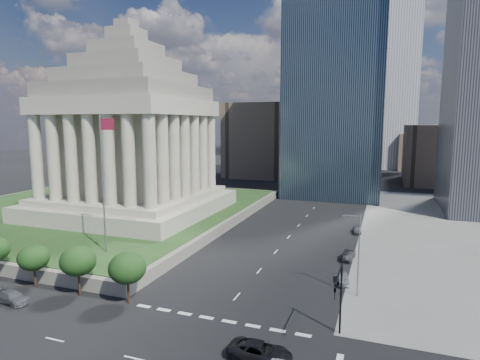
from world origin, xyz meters
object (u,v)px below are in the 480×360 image
at_px(pickup_truck, 260,352).
at_px(suv_grey, 12,297).
at_px(war_memorial, 130,119).
at_px(flagpole, 103,176).
at_px(traffic_signal_ne, 339,290).
at_px(street_lamp_north, 357,251).
at_px(parked_sedan_far, 357,230).
at_px(parked_sedan_mid, 348,256).
at_px(parked_sedan_near, 343,279).

height_order(pickup_truck, suv_grey, pickup_truck).
distance_m(war_memorial, flagpole, 28.16).
xyz_separation_m(traffic_signal_ne, street_lamp_north, (0.83, 11.30, 0.41)).
height_order(street_lamp_north, parked_sedan_far, street_lamp_north).
height_order(war_memorial, suv_grey, war_memorial).
relative_size(street_lamp_north, suv_grey, 2.14).
distance_m(flagpole, suv_grey, 19.14).
bearing_deg(parked_sedan_mid, flagpole, -149.18).
height_order(flagpole, street_lamp_north, flagpole).
distance_m(pickup_truck, parked_sedan_near, 20.51).
bearing_deg(parked_sedan_near, pickup_truck, -112.90).
xyz_separation_m(flagpole, street_lamp_north, (35.16, 1.00, -7.45)).
height_order(traffic_signal_ne, street_lamp_north, street_lamp_north).
bearing_deg(parked_sedan_far, parked_sedan_near, -97.90).
xyz_separation_m(war_memorial, pickup_truck, (40.45, -39.43, -20.61)).
xyz_separation_m(traffic_signal_ne, parked_sedan_near, (-1.00, 14.76, -4.60)).
bearing_deg(parked_sedan_mid, parked_sedan_near, -80.90).
relative_size(traffic_signal_ne, parked_sedan_mid, 1.98).
bearing_deg(war_memorial, flagpole, -63.11).
relative_size(parked_sedan_mid, parked_sedan_far, 1.12).
bearing_deg(traffic_signal_ne, flagpole, 163.29).
height_order(traffic_signal_ne, parked_sedan_far, traffic_signal_ne).
height_order(flagpole, parked_sedan_near, flagpole).
bearing_deg(flagpole, parked_sedan_near, 7.61).
distance_m(street_lamp_north, parked_sedan_near, 6.36).
bearing_deg(parked_sedan_far, war_memorial, 179.54).
distance_m(parked_sedan_mid, parked_sedan_far, 15.95).
bearing_deg(parked_sedan_near, parked_sedan_far, 81.36).
height_order(pickup_truck, parked_sedan_far, pickup_truck).
height_order(street_lamp_north, pickup_truck, street_lamp_north).
distance_m(pickup_truck, suv_grey, 30.25).
xyz_separation_m(suv_grey, parked_sedan_near, (35.28, 18.87, -0.03)).
bearing_deg(parked_sedan_mid, street_lamp_north, -73.22).
xyz_separation_m(suv_grey, parked_sedan_far, (35.28, 44.36, -0.06)).
xyz_separation_m(flagpole, traffic_signal_ne, (34.33, -10.30, -7.86)).
bearing_deg(flagpole, parked_sedan_far, 41.94).
bearing_deg(parked_sedan_near, flagpole, 178.97).
distance_m(traffic_signal_ne, parked_sedan_far, 40.52).
bearing_deg(war_memorial, suv_grey, -75.10).
xyz_separation_m(traffic_signal_ne, pickup_truck, (-6.05, -5.12, -4.46)).
xyz_separation_m(flagpole, parked_sedan_far, (33.33, 29.94, -12.50)).
xyz_separation_m(parked_sedan_near, parked_sedan_mid, (-0.19, 9.53, 0.02)).
bearing_deg(parked_sedan_near, war_memorial, 148.11).
distance_m(flagpole, traffic_signal_ne, 36.69).
height_order(war_memorial, pickup_truck, war_memorial).
distance_m(traffic_signal_ne, street_lamp_north, 11.34).
height_order(traffic_signal_ne, pickup_truck, traffic_signal_ne).
relative_size(flagpole, pickup_truck, 3.53).
bearing_deg(war_memorial, traffic_signal_ne, -36.42).
relative_size(traffic_signal_ne, parked_sedan_far, 2.21).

